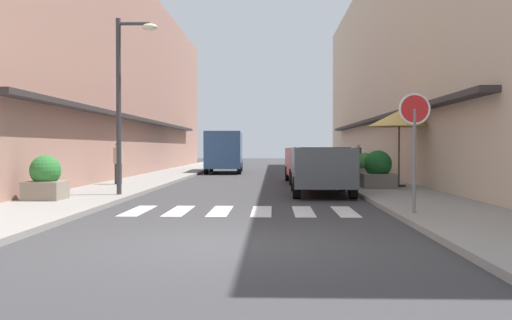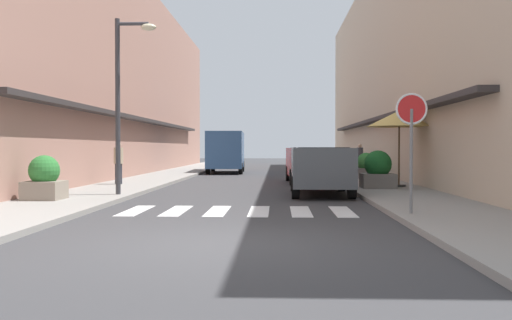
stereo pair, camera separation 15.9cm
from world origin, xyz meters
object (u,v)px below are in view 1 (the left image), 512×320
at_px(parked_car_mid, 309,161).
at_px(street_lamp, 125,86).
at_px(pedestrian_walking_near, 118,162).
at_px(parked_car_near, 321,165).
at_px(planter_corner, 45,180).
at_px(planter_midblock, 378,171).
at_px(pedestrian_walking_far, 358,158).
at_px(round_street_sign, 415,121).
at_px(cafe_umbrella, 399,119).
at_px(planter_far, 365,167).
at_px(delivery_van, 224,149).

relative_size(parked_car_mid, street_lamp, 0.89).
bearing_deg(pedestrian_walking_near, parked_car_near, -107.76).
distance_m(parked_car_mid, planter_corner, 11.57).
bearing_deg(planter_corner, planter_midblock, 26.01).
xyz_separation_m(planter_corner, pedestrian_walking_far, (10.41, 15.82, 0.29)).
distance_m(round_street_sign, pedestrian_walking_near, 12.41).
bearing_deg(pedestrian_walking_near, cafe_umbrella, -89.83).
height_order(planter_midblock, planter_far, planter_midblock).
bearing_deg(street_lamp, cafe_umbrella, 22.61).
xyz_separation_m(parked_car_near, pedestrian_walking_near, (-7.17, 3.08, 0.00)).
distance_m(parked_car_mid, delivery_van, 10.16).
xyz_separation_m(parked_car_near, planter_midblock, (2.02, 1.48, -0.25)).
distance_m(delivery_van, planter_midblock, 14.96).
bearing_deg(round_street_sign, delivery_van, 105.28).
height_order(parked_car_mid, round_street_sign, round_street_sign).
xyz_separation_m(parked_car_mid, pedestrian_walking_near, (-7.17, -2.75, 0.00)).
relative_size(parked_car_mid, planter_corner, 3.92).
distance_m(parked_car_mid, round_street_sign, 11.79).
distance_m(planter_corner, planter_far, 14.43).
relative_size(parked_car_mid, cafe_umbrella, 1.72).
distance_m(round_street_sign, street_lamp, 8.46).
bearing_deg(street_lamp, planter_midblock, 20.53).
distance_m(street_lamp, pedestrian_walking_near, 5.25).
height_order(parked_car_near, planter_far, parked_car_near).
bearing_deg(pedestrian_walking_near, planter_corner, -176.28).
xyz_separation_m(cafe_umbrella, pedestrian_walking_near, (-10.03, 0.93, -1.52)).
distance_m(planter_corner, planter_midblock, 10.43).
bearing_deg(planter_corner, street_lamp, 45.50).
bearing_deg(cafe_umbrella, planter_midblock, -141.24).
bearing_deg(cafe_umbrella, planter_corner, -152.81).
relative_size(planter_midblock, pedestrian_walking_far, 0.81).
height_order(planter_corner, pedestrian_walking_far, pedestrian_walking_far).
relative_size(delivery_van, planter_midblock, 4.37).
distance_m(delivery_van, round_street_sign, 21.63).
bearing_deg(round_street_sign, pedestrian_walking_far, 84.93).
relative_size(cafe_umbrella, pedestrian_walking_near, 1.69).
xyz_separation_m(parked_car_mid, planter_corner, (-7.36, -8.92, -0.28)).
bearing_deg(planter_far, delivery_van, 131.92).
distance_m(delivery_van, planter_corner, 18.39).
bearing_deg(parked_car_near, planter_far, 70.99).
height_order(street_lamp, planter_far, street_lamp).
bearing_deg(planter_midblock, round_street_sign, -94.79).
relative_size(street_lamp, planter_corner, 4.38).
height_order(delivery_van, pedestrian_walking_far, delivery_van).
relative_size(delivery_van, planter_far, 4.88).
bearing_deg(pedestrian_walking_far, round_street_sign, -172.07).
xyz_separation_m(pedestrian_walking_near, pedestrian_walking_far, (10.22, 9.64, 0.00)).
height_order(parked_car_mid, cafe_umbrella, cafe_umbrella).
height_order(parked_car_mid, street_lamp, street_lamp).
bearing_deg(street_lamp, pedestrian_walking_far, 58.22).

